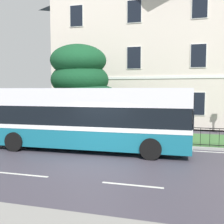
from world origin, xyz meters
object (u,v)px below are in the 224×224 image
evergreen_tree (83,97)px  single_decker_bus (87,118)px  georgian_townhouse (169,48)px  litter_bin (90,128)px

evergreen_tree → single_decker_bus: evergreen_tree is taller
georgian_townhouse → single_decker_bus: 14.47m
evergreen_tree → litter_bin: 2.86m
evergreen_tree → georgian_townhouse: bearing=58.6°
georgian_townhouse → litter_bin: georgian_townhouse is taller
evergreen_tree → single_decker_bus: (1.92, -4.43, -0.92)m
single_decker_bus → litter_bin: size_ratio=8.53×
georgian_townhouse → evergreen_tree: 11.00m
single_decker_bus → georgian_townhouse: bearing=74.4°
georgian_townhouse → litter_bin: 12.84m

